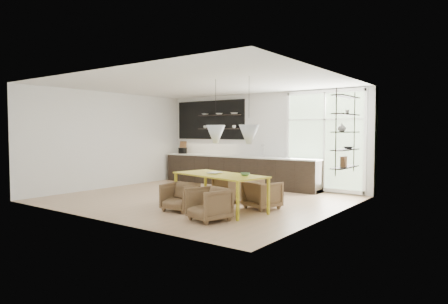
# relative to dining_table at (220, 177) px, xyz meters

# --- Properties ---
(room) EXTENTS (7.02, 6.01, 2.91)m
(room) POSITION_rel_dining_table_xyz_m (-0.73, 1.93, 0.73)
(room) COLOR tan
(room) RESTS_ON ground
(kitchen_run) EXTENTS (5.54, 0.69, 2.75)m
(kitchen_run) POSITION_rel_dining_table_xyz_m (-2.01, 3.52, -0.14)
(kitchen_run) COLOR black
(kitchen_run) RESTS_ON ground
(right_shelving) EXTENTS (0.26, 1.22, 1.90)m
(right_shelving) POSITION_rel_dining_table_xyz_m (2.05, 2.01, 0.92)
(right_shelving) COLOR black
(right_shelving) RESTS_ON ground
(dining_table) EXTENTS (2.31, 1.40, 0.79)m
(dining_table) POSITION_rel_dining_table_xyz_m (0.00, 0.00, 0.00)
(dining_table) COLOR gold
(dining_table) RESTS_ON ground
(armchair_back_left) EXTENTS (0.89, 0.91, 0.65)m
(armchair_back_left) POSITION_rel_dining_table_xyz_m (-0.40, 1.02, -0.41)
(armchair_back_left) COLOR brown
(armchair_back_left) RESTS_ON ground
(armchair_back_right) EXTENTS (0.85, 0.86, 0.63)m
(armchair_back_right) POSITION_rel_dining_table_xyz_m (0.68, 0.69, -0.42)
(armchair_back_right) COLOR brown
(armchair_back_right) RESTS_ON ground
(armchair_front_left) EXTENTS (0.72, 0.74, 0.60)m
(armchair_front_left) POSITION_rel_dining_table_xyz_m (-0.64, -0.58, -0.43)
(armchair_front_left) COLOR brown
(armchair_front_left) RESTS_ON ground
(armchair_front_right) EXTENTS (0.85, 0.86, 0.64)m
(armchair_front_right) POSITION_rel_dining_table_xyz_m (0.46, -0.95, -0.41)
(armchair_front_right) COLOR brown
(armchair_front_right) RESTS_ON ground
(wire_stool) EXTENTS (0.34, 0.34, 0.43)m
(wire_stool) POSITION_rel_dining_table_xyz_m (-1.40, -0.18, -0.46)
(wire_stool) COLOR black
(wire_stool) RESTS_ON ground
(table_book) EXTENTS (0.23, 0.31, 0.03)m
(table_book) POSITION_rel_dining_table_xyz_m (-0.29, 0.06, 0.07)
(table_book) COLOR white
(table_book) RESTS_ON dining_table
(table_bowl) EXTENTS (0.26, 0.26, 0.06)m
(table_bowl) POSITION_rel_dining_table_xyz_m (0.63, 0.06, 0.08)
(table_bowl) COLOR #507A4B
(table_bowl) RESTS_ON dining_table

